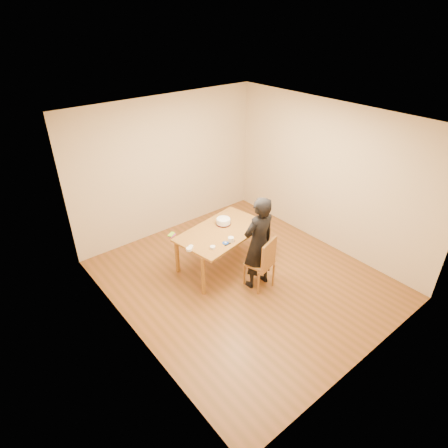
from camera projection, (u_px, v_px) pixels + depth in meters
room_shell at (231, 201)px, 5.94m from camera, size 4.00×4.50×2.70m
dining_table at (222, 231)px, 6.33m from camera, size 1.67×1.17×0.04m
dining_chair at (259, 263)px, 6.04m from camera, size 0.49×0.49×0.04m
cake_plate at (223, 224)px, 6.51m from camera, size 0.26×0.26×0.02m
cake at (223, 221)px, 6.48m from camera, size 0.25×0.25×0.08m
frosting_dome at (223, 218)px, 6.46m from camera, size 0.24×0.24×0.03m
frosting_tub at (231, 240)px, 6.00m from camera, size 0.09×0.09×0.08m
frosting_lid at (225, 243)px, 5.98m from camera, size 0.10×0.10×0.01m
frosting_dollop at (225, 242)px, 5.98m from camera, size 0.04×0.04×0.02m
ramekin_green at (213, 247)px, 5.85m from camera, size 0.08×0.08×0.04m
ramekin_yellow at (191, 247)px, 5.86m from camera, size 0.08×0.08×0.04m
ramekin_multi at (189, 249)px, 5.80m from camera, size 0.09×0.09×0.04m
candy_box_pink at (172, 235)px, 6.17m from camera, size 0.15×0.11×0.02m
candy_box_green at (171, 234)px, 6.16m from camera, size 0.15×0.12×0.02m
spatula at (228, 244)px, 5.96m from camera, size 0.16×0.02×0.01m
person at (259, 243)px, 5.89m from camera, size 0.61×0.42×1.60m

